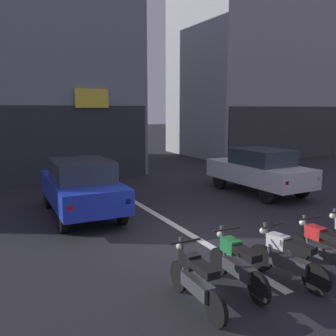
{
  "coord_description": "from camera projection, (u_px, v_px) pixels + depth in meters",
  "views": [
    {
      "loc": [
        -4.46,
        -7.2,
        3.07
      ],
      "look_at": [
        0.26,
        2.0,
        1.4
      ],
      "focal_mm": 39.37,
      "sensor_mm": 36.0,
      "label": 1
    }
  ],
  "objects": [
    {
      "name": "ground_plane",
      "position": [
        196.0,
        238.0,
        8.82
      ],
      "size": [
        120.0,
        120.0,
        0.0
      ],
      "primitive_type": "plane",
      "color": "#232328"
    },
    {
      "name": "lane_centre_line",
      "position": [
        114.0,
        190.0,
        14.09
      ],
      "size": [
        0.2,
        18.0,
        0.01
      ],
      "primitive_type": "cube",
      "color": "silver",
      "rests_on": "ground"
    },
    {
      "name": "building_mid_block",
      "position": [
        30.0,
        66.0,
        18.6
      ],
      "size": [
        8.92,
        9.38,
        10.42
      ],
      "color": "gray",
      "rests_on": "ground"
    },
    {
      "name": "building_far_right",
      "position": [
        252.0,
        5.0,
        24.24
      ],
      "size": [
        9.12,
        7.42,
        19.72
      ],
      "color": "#9E9EA3",
      "rests_on": "ground"
    },
    {
      "name": "car_blue_crossing_near",
      "position": [
        82.0,
        186.0,
        10.56
      ],
      "size": [
        1.88,
        4.15,
        1.64
      ],
      "color": "black",
      "rests_on": "ground"
    },
    {
      "name": "car_white_parked_kerbside",
      "position": [
        259.0,
        169.0,
        13.4
      ],
      "size": [
        1.87,
        4.14,
        1.64
      ],
      "color": "black",
      "rests_on": "ground"
    },
    {
      "name": "car_silver_down_street",
      "position": [
        90.0,
        147.0,
        21.36
      ],
      "size": [
        1.76,
        4.1,
        1.64
      ],
      "color": "black",
      "rests_on": "ground"
    },
    {
      "name": "motorcycle_black_row_leftmost",
      "position": [
        195.0,
        279.0,
        5.72
      ],
      "size": [
        0.55,
        1.67,
        0.98
      ],
      "color": "black",
      "rests_on": "ground"
    },
    {
      "name": "motorcycle_green_row_left_mid",
      "position": [
        237.0,
        263.0,
        6.31
      ],
      "size": [
        0.55,
        1.67,
        0.98
      ],
      "color": "black",
      "rests_on": "ground"
    },
    {
      "name": "motorcycle_white_row_centre",
      "position": [
        286.0,
        257.0,
        6.55
      ],
      "size": [
        0.55,
        1.65,
        0.98
      ],
      "color": "black",
      "rests_on": "ground"
    },
    {
      "name": "motorcycle_red_row_right_mid",
      "position": [
        323.0,
        248.0,
        6.99
      ],
      "size": [
        0.55,
        1.67,
        0.98
      ],
      "color": "black",
      "rests_on": "ground"
    }
  ]
}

